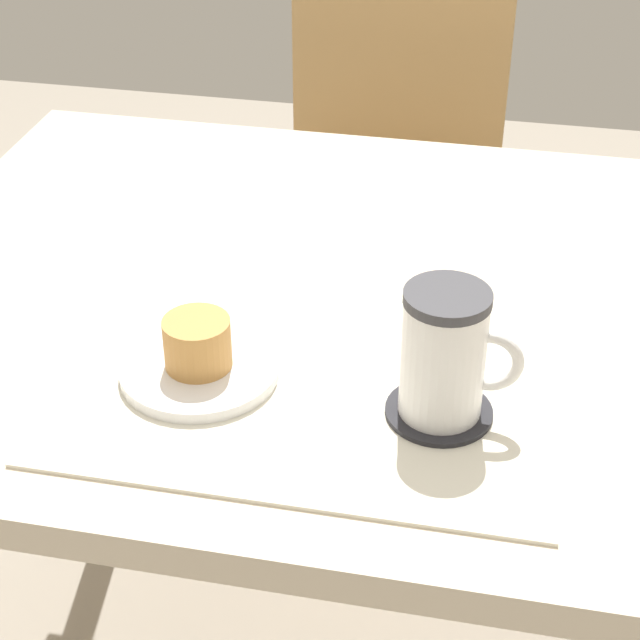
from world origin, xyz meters
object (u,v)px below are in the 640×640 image
object	(u,v)px
wooden_chair	(387,178)
coffee_mug	(446,354)
pastry	(197,343)
pastry_plate	(199,369)
dining_table	(389,352)

from	to	relation	value
wooden_chair	coffee_mug	bearing A→B (deg)	101.73
pastry	pastry_plate	bearing A→B (deg)	0.00
pastry_plate	pastry	size ratio (longest dim) A/B	2.38
pastry	dining_table	bearing A→B (deg)	49.56
pastry_plate	coffee_mug	bearing A→B (deg)	-3.33
pastry	coffee_mug	distance (m)	0.24
pastry	coffee_mug	size ratio (longest dim) A/B	0.51
wooden_chair	coffee_mug	world-z (taller)	wooden_chair
pastry_plate	pastry	xyz separation A→B (m)	(0.00, 0.00, 0.03)
pastry_plate	pastry	world-z (taller)	pastry
wooden_chair	coffee_mug	xyz separation A→B (m)	(0.18, -0.93, 0.29)
wooden_chair	pastry	xyz separation A→B (m)	(-0.05, -0.92, 0.26)
dining_table	wooden_chair	world-z (taller)	wooden_chair
coffee_mug	pastry	bearing A→B (deg)	176.67
wooden_chair	pastry_plate	distance (m)	0.95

